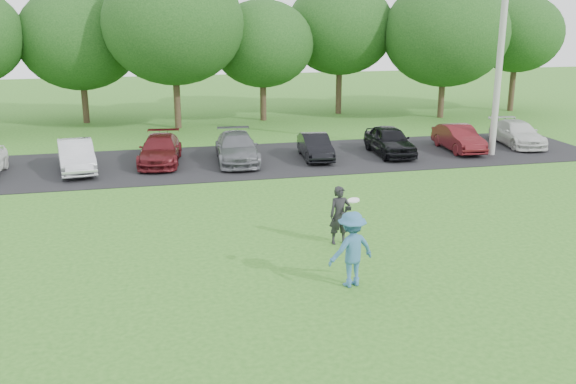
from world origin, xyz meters
name	(u,v)px	position (x,y,z in m)	size (l,w,h in m)	color
ground	(321,284)	(0.00, 0.00, 0.00)	(100.00, 100.00, 0.00)	#2C631C
parking_lot	(238,161)	(0.00, 13.00, 0.01)	(32.00, 6.50, 0.03)	black
utility_pole	(501,48)	(11.18, 11.66, 4.66)	(0.28, 0.28, 9.31)	#9F9F9A
frisbee_player	(351,249)	(0.67, -0.20, 0.91)	(1.31, 0.96, 2.15)	#31628B
camera_bystander	(340,215)	(1.25, 2.55, 0.82)	(0.60, 0.43, 1.64)	black
parked_cars	(221,149)	(-0.75, 12.87, 0.62)	(28.85, 4.67, 1.25)	#B6B9BE
tree_row	(237,34)	(1.51, 22.76, 4.91)	(42.39, 9.85, 8.64)	#38281C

